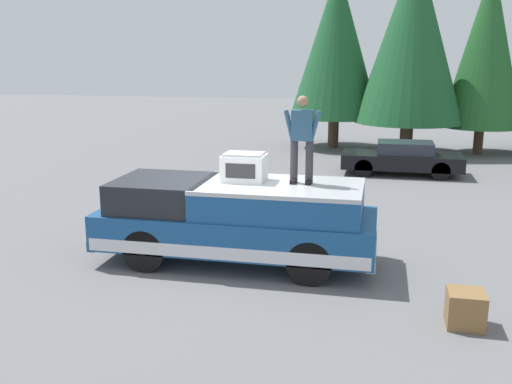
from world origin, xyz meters
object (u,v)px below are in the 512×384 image
compressor_unit (244,167)px  wooden_crate (465,309)px  person_on_truck_bed (302,137)px  parked_car_black (402,158)px  pickup_truck (236,220)px

compressor_unit → wooden_crate: (-2.17, -4.01, -1.65)m
person_on_truck_bed → parked_car_black: bearing=-13.2°
wooden_crate → pickup_truck: bearing=64.1°
pickup_truck → person_on_truck_bed: person_on_truck_bed is taller
compressor_unit → wooden_crate: bearing=-118.4°
pickup_truck → wooden_crate: (-2.01, -4.14, -0.59)m
compressor_unit → person_on_truck_bed: 1.30m
parked_car_black → person_on_truck_bed: bearing=166.8°
person_on_truck_bed → wooden_crate: (-2.19, -2.88, -2.27)m
pickup_truck → person_on_truck_bed: bearing=-81.9°
pickup_truck → parked_car_black: 10.37m
person_on_truck_bed → wooden_crate: person_on_truck_bed is taller
compressor_unit → wooden_crate: 4.85m
person_on_truck_bed → wooden_crate: size_ratio=3.02×
pickup_truck → parked_car_black: (9.75, -3.51, -0.29)m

